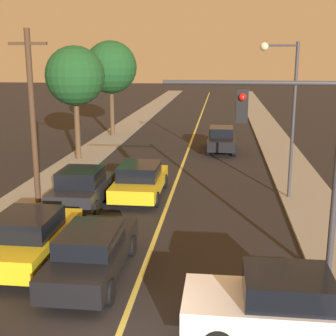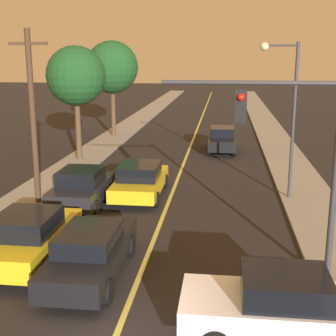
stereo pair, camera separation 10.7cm
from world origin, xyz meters
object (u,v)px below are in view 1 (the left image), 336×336
at_px(car_crossing_right, 280,306).
at_px(car_near_lane_front, 92,251).
at_px(car_outer_lane_second, 82,187).
at_px(traffic_signal_mast, 295,142).
at_px(car_outer_lane_front, 30,237).
at_px(car_far_oncoming, 221,139).
at_px(car_near_lane_second, 140,180).
at_px(tree_left_far, 75,76).
at_px(tree_left_near, 111,67).
at_px(utility_pole_left, 32,115).
at_px(streetlamp_right, 285,99).

bearing_deg(car_crossing_right, car_near_lane_front, 63.59).
bearing_deg(car_outer_lane_second, traffic_signal_mast, -36.96).
distance_m(car_outer_lane_front, car_far_oncoming, 19.01).
xyz_separation_m(car_near_lane_second, car_outer_lane_front, (-2.18, -7.28, 0.04)).
relative_size(car_outer_lane_second, car_crossing_right, 0.99).
bearing_deg(car_near_lane_second, car_outer_lane_front, -106.65).
bearing_deg(tree_left_far, car_outer_lane_front, -78.61).
xyz_separation_m(car_far_oncoming, traffic_signal_mast, (1.98, -18.41, 3.19)).
bearing_deg(tree_left_near, utility_pole_left, -87.39).
height_order(traffic_signal_mast, utility_pole_left, utility_pole_left).
height_order(car_near_lane_front, car_crossing_right, car_crossing_right).
height_order(car_near_lane_second, car_far_oncoming, car_far_oncoming).
distance_m(car_near_lane_front, utility_pole_left, 8.15).
height_order(car_near_lane_front, utility_pole_left, utility_pole_left).
relative_size(tree_left_near, tree_left_far, 1.08).
distance_m(car_near_lane_front, car_outer_lane_front, 2.29).
relative_size(car_near_lane_second, tree_left_near, 0.66).
xyz_separation_m(car_near_lane_second, car_outer_lane_second, (-2.18, -1.74, 0.06)).
bearing_deg(car_near_lane_front, tree_left_near, 101.81).
xyz_separation_m(car_near_lane_front, tree_left_far, (-5.05, 14.97, 4.31)).
height_order(car_near_lane_front, streetlamp_right, streetlamp_right).
bearing_deg(car_outer_lane_front, car_near_lane_second, 73.35).
height_order(traffic_signal_mast, tree_left_near, tree_left_near).
distance_m(car_far_oncoming, traffic_signal_mast, 18.79).
bearing_deg(car_far_oncoming, streetlamp_right, 104.40).
bearing_deg(streetlamp_right, car_far_oncoming, 104.40).
bearing_deg(traffic_signal_mast, car_near_lane_second, 126.40).
bearing_deg(tree_left_near, car_near_lane_front, -78.19).
xyz_separation_m(car_near_lane_front, car_outer_lane_front, (-2.18, 0.73, 0.05)).
distance_m(car_near_lane_second, utility_pole_left, 5.47).
xyz_separation_m(traffic_signal_mast, tree_left_far, (-10.64, 14.55, 1.07)).
height_order(car_near_lane_second, streetlamp_right, streetlamp_right).
height_order(streetlamp_right, tree_left_far, tree_left_far).
bearing_deg(car_outer_lane_second, car_outer_lane_front, -90.00).
bearing_deg(traffic_signal_mast, tree_left_near, 114.38).
xyz_separation_m(car_outer_lane_front, tree_left_far, (-2.87, 14.25, 4.26)).
height_order(car_outer_lane_front, streetlamp_right, streetlamp_right).
height_order(car_outer_lane_front, utility_pole_left, utility_pole_left).
distance_m(car_near_lane_front, car_near_lane_second, 8.00).
distance_m(car_outer_lane_second, utility_pole_left, 3.64).
bearing_deg(tree_left_far, car_outer_lane_second, -71.75).
bearing_deg(car_crossing_right, car_near_lane_second, 25.62).
relative_size(car_near_lane_second, utility_pole_left, 0.67).
relative_size(car_outer_lane_second, tree_left_far, 0.63).
distance_m(car_outer_lane_front, tree_left_near, 23.58).
height_order(traffic_signal_mast, tree_left_far, tree_left_far).
relative_size(streetlamp_right, tree_left_near, 0.92).
height_order(car_near_lane_second, car_outer_lane_front, car_outer_lane_front).
distance_m(car_near_lane_front, car_crossing_right, 5.63).
bearing_deg(tree_left_near, traffic_signal_mast, -65.62).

